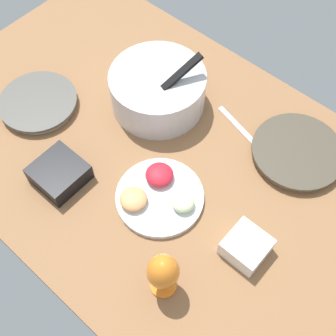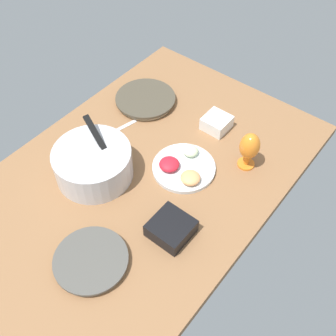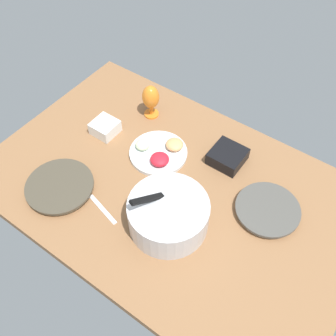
# 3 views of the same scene
# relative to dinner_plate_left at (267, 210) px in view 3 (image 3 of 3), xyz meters

# --- Properties ---
(ground_plane) EXTENTS (1.60, 1.04, 0.04)m
(ground_plane) POSITION_rel_dinner_plate_left_xyz_m (0.40, 0.13, -0.04)
(ground_plane) COLOR #8C603D
(dinner_plate_left) EXTENTS (0.27, 0.27, 0.03)m
(dinner_plate_left) POSITION_rel_dinner_plate_left_xyz_m (0.00, 0.00, 0.00)
(dinner_plate_left) COLOR silver
(dinner_plate_left) RESTS_ON ground_plane
(dinner_plate_right) EXTENTS (0.29, 0.29, 0.03)m
(dinner_plate_right) POSITION_rel_dinner_plate_left_xyz_m (0.77, 0.41, 0.00)
(dinner_plate_right) COLOR beige
(dinner_plate_right) RESTS_ON ground_plane
(mixing_bowl) EXTENTS (0.32, 0.32, 0.21)m
(mixing_bowl) POSITION_rel_dinner_plate_left_xyz_m (0.30, 0.28, 0.06)
(mixing_bowl) COLOR silver
(mixing_bowl) RESTS_ON ground_plane
(fruit_platter) EXTENTS (0.27, 0.27, 0.06)m
(fruit_platter) POSITION_rel_dinner_plate_left_xyz_m (0.55, 0.01, 0.00)
(fruit_platter) COLOR silver
(fruit_platter) RESTS_ON ground_plane
(hurricane_glass_orange) EXTENTS (0.08, 0.08, 0.18)m
(hurricane_glass_orange) POSITION_rel_dinner_plate_left_xyz_m (0.74, -0.18, 0.09)
(hurricane_glass_orange) COLOR orange
(hurricane_glass_orange) RESTS_ON ground_plane
(square_bowl_black) EXTENTS (0.15, 0.15, 0.06)m
(square_bowl_black) POSITION_rel_dinner_plate_left_xyz_m (0.27, -0.14, 0.02)
(square_bowl_black) COLOR black
(square_bowl_black) RESTS_ON ground_plane
(square_bowl_white) EXTENTS (0.11, 0.11, 0.06)m
(square_bowl_white) POSITION_rel_dinner_plate_left_xyz_m (0.84, 0.04, 0.02)
(square_bowl_white) COLOR white
(square_bowl_white) RESTS_ON ground_plane
(fork_by_right_plate) EXTENTS (0.18, 0.06, 0.01)m
(fork_by_right_plate) POSITION_rel_dinner_plate_left_xyz_m (0.56, 0.38, -0.01)
(fork_by_right_plate) COLOR silver
(fork_by_right_plate) RESTS_ON ground_plane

